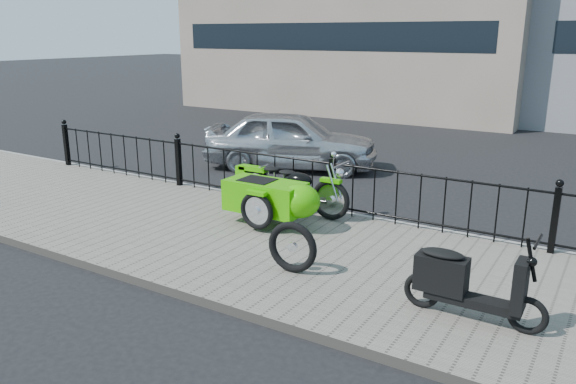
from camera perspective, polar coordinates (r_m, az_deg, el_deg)
The scene contains 8 objects.
ground at distance 8.74m, azimuth 0.48°, elevation -5.08°, with size 120.00×120.00×0.00m, color black.
sidewalk at distance 8.33m, azimuth -1.31°, elevation -5.74°, with size 30.00×3.80×0.12m, color #6B655A.
curb at distance 9.91m, azimuth 4.80°, elevation -2.21°, with size 30.00×0.10×0.12m, color gray.
iron_fence at distance 9.64m, azimuth 4.50°, elevation 0.55°, with size 14.11×0.11×1.08m.
motorcycle_sidecar at distance 9.06m, azimuth -0.91°, elevation -0.36°, with size 2.28×1.48×0.98m.
scooter at distance 6.42m, azimuth 17.42°, elevation -8.82°, with size 1.54×0.45×1.04m.
spare_tire at distance 7.26m, azimuth 0.45°, elevation -5.63°, with size 0.69×0.69×0.10m, color black.
sedan_car at distance 13.35m, azimuth 0.32°, elevation 5.33°, with size 1.63×4.05×1.38m, color #BABCC2.
Camera 1 is at (4.22, -6.99, 3.12)m, focal length 35.00 mm.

